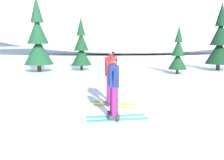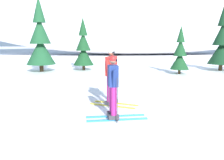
# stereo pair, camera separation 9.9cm
# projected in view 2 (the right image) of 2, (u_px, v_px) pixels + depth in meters

# --- Properties ---
(ground_plane) EXTENTS (120.00, 120.00, 0.00)m
(ground_plane) POSITION_uv_depth(u_px,v_px,m) (185.00, 115.00, 6.96)
(ground_plane) COLOR white
(skier_navy_jacket) EXTENTS (1.67, 0.79, 1.73)m
(skier_navy_jacket) POSITION_uv_depth(u_px,v_px,m) (113.00, 86.00, 6.49)
(skier_navy_jacket) COLOR #2893CC
(skier_navy_jacket) RESTS_ON ground
(skier_red_jacket) EXTENTS (1.60, 1.10, 1.85)m
(skier_red_jacket) POSITION_uv_depth(u_px,v_px,m) (111.00, 75.00, 7.87)
(skier_red_jacket) COLOR gold
(skier_red_jacket) RESTS_ON ground
(pine_tree_far_left) EXTENTS (1.87, 1.87, 4.83)m
(pine_tree_far_left) POSITION_uv_depth(u_px,v_px,m) (40.00, 41.00, 15.69)
(pine_tree_far_left) COLOR #47301E
(pine_tree_far_left) RESTS_ON ground
(pine_tree_center_left) EXTENTS (1.38, 1.38, 3.58)m
(pine_tree_center_left) POSITION_uv_depth(u_px,v_px,m) (83.00, 48.00, 16.50)
(pine_tree_center_left) COLOR #47301E
(pine_tree_center_left) RESTS_ON ground
(pine_tree_center) EXTENTS (1.14, 1.14, 2.94)m
(pine_tree_center) POSITION_uv_depth(u_px,v_px,m) (180.00, 54.00, 14.76)
(pine_tree_center) COLOR #47301E
(pine_tree_center) RESTS_ON ground
(pine_tree_center_right) EXTENTS (1.75, 1.75, 4.54)m
(pine_tree_center_right) POSITION_uv_depth(u_px,v_px,m) (222.00, 42.00, 16.18)
(pine_tree_center_right) COLOR #47301E
(pine_tree_center_right) RESTS_ON ground
(snow_ridge_background) EXTENTS (50.92, 14.15, 13.21)m
(snow_ridge_background) POSITION_uv_depth(u_px,v_px,m) (137.00, 3.00, 31.31)
(snow_ridge_background) COLOR white
(snow_ridge_background) RESTS_ON ground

